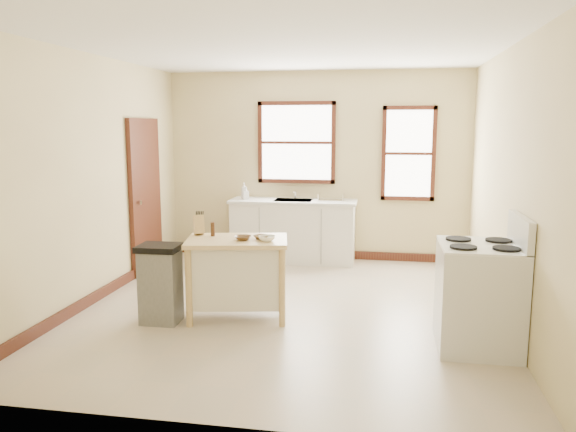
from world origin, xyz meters
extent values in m
plane|color=#B3A38E|center=(0.00, 0.00, 0.00)|extent=(5.00, 5.00, 0.00)
plane|color=white|center=(0.00, 0.00, 2.80)|extent=(5.00, 5.00, 0.00)
cube|color=beige|center=(0.00, 2.50, 1.40)|extent=(4.50, 0.04, 2.80)
cube|color=beige|center=(-2.25, 0.00, 1.40)|extent=(0.04, 5.00, 2.80)
cube|color=beige|center=(2.25, 0.00, 1.40)|extent=(0.04, 5.00, 2.80)
cube|color=#3A150F|center=(-2.21, 1.30, 1.05)|extent=(0.06, 0.90, 2.10)
cube|color=#3A150F|center=(0.00, 2.47, 0.06)|extent=(4.50, 0.04, 0.12)
cube|color=#3A150F|center=(-2.22, 0.00, 0.06)|extent=(0.04, 5.00, 0.12)
cylinder|color=silver|center=(-0.30, 2.38, 1.03)|extent=(0.03, 0.03, 0.22)
imported|color=#B2B2B2|center=(-1.04, 2.18, 1.04)|extent=(0.11, 0.11, 0.24)
imported|color=#B2B2B2|center=(-1.01, 2.16, 1.01)|extent=(0.11, 0.11, 0.18)
cylinder|color=#3C2110|center=(-0.76, -0.27, 0.92)|extent=(0.05, 0.05, 0.15)
imported|color=brown|center=(-0.39, -0.41, 0.87)|extent=(0.20, 0.20, 0.04)
imported|color=brown|center=(-0.22, -0.32, 0.86)|extent=(0.22, 0.22, 0.04)
imported|color=white|center=(-0.14, -0.42, 0.87)|extent=(0.23, 0.23, 0.05)
camera|label=1|loc=(1.03, -5.88, 2.01)|focal=35.00mm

